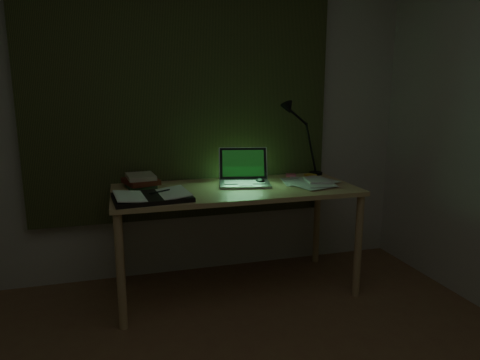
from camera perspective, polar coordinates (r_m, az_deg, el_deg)
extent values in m
cube|color=beige|center=(3.20, -7.66, 9.25)|extent=(3.50, 0.00, 2.50)
cube|color=#30381C|center=(3.16, -7.66, 12.85)|extent=(2.20, 0.06, 2.00)
ellipsoid|color=black|center=(3.02, 2.73, -0.15)|extent=(0.07, 0.11, 0.04)
cube|color=yellow|center=(3.34, 9.39, 0.65)|extent=(0.08, 0.08, 0.01)
cube|color=#F86086|center=(3.31, 6.80, 0.64)|extent=(0.09, 0.09, 0.02)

